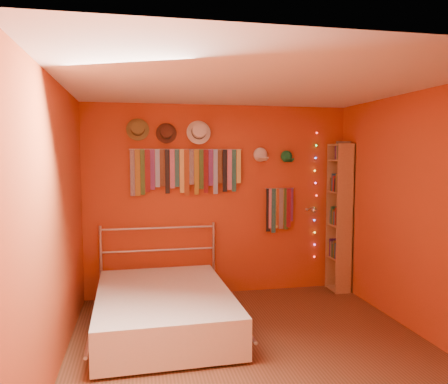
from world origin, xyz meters
TOP-DOWN VIEW (x-y plane):
  - ground at (0.00, 0.00)m, footprint 3.50×3.50m
  - back_wall at (0.00, 1.75)m, footprint 3.50×0.02m
  - right_wall at (1.75, 0.00)m, footprint 0.02×3.50m
  - left_wall at (-1.75, 0.00)m, footprint 0.02×3.50m
  - ceiling at (0.00, 0.00)m, footprint 3.50×3.50m
  - tie_rack at (-0.45, 1.68)m, footprint 1.45×0.03m
  - small_tie_rack at (0.81, 1.68)m, footprint 0.40×0.03m
  - fedora_olive at (-1.05, 1.65)m, footprint 0.28×0.15m
  - fedora_brown at (-0.69, 1.66)m, footprint 0.26×0.14m
  - fedora_white at (-0.28, 1.65)m, footprint 0.31×0.17m
  - cap_white at (0.55, 1.70)m, footprint 0.18×0.23m
  - cap_green at (0.91, 1.70)m, footprint 0.17×0.21m
  - fairy_lights at (1.34, 1.71)m, footprint 0.06×0.02m
  - reading_lamp at (1.23, 1.52)m, footprint 0.07×0.30m
  - bookshelf at (1.66, 1.53)m, footprint 0.25×0.34m
  - bed at (-0.81, 0.63)m, footprint 1.51×2.03m

SIDE VIEW (x-z plane):
  - ground at x=0.00m, z-range 0.00..0.00m
  - bed at x=-0.81m, z-range -0.26..0.71m
  - bookshelf at x=1.66m, z-range 0.02..2.02m
  - reading_lamp at x=1.23m, z-range 1.07..1.16m
  - small_tie_rack at x=0.81m, z-range 0.84..1.44m
  - back_wall at x=0.00m, z-range 0.00..2.50m
  - right_wall at x=1.75m, z-range 0.00..2.50m
  - left_wall at x=-1.75m, z-range 0.00..2.50m
  - fairy_lights at x=1.34m, z-range 0.42..2.16m
  - tie_rack at x=-0.45m, z-range 1.37..1.97m
  - cap_green at x=0.91m, z-range 1.75..1.91m
  - cap_white at x=0.55m, z-range 1.76..1.94m
  - fedora_brown at x=-0.69m, z-range 2.00..2.26m
  - fedora_white at x=-0.28m, z-range 1.99..2.30m
  - fedora_olive at x=-1.05m, z-range 2.03..2.31m
  - ceiling at x=0.00m, z-range 2.49..2.51m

